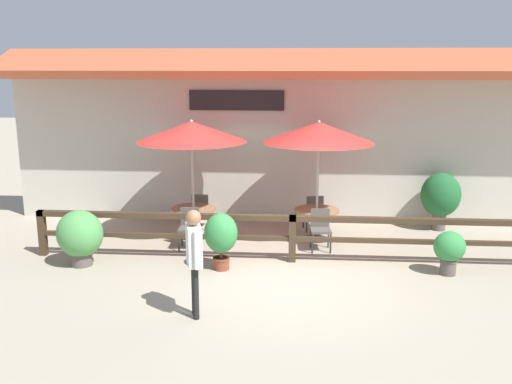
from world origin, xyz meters
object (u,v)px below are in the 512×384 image
Objects in this scene: potted_plant_small_flowering at (80,235)px; pedestrian at (194,249)px; chair_near_streetside at (189,226)px; potted_plant_tall_tropical at (441,196)px; patio_umbrella_near at (191,132)px; patio_umbrella_middle at (319,132)px; potted_plant_broad_leaf at (449,249)px; dining_table_middle at (317,215)px; chair_near_wallside at (202,209)px; chair_middle_streetside at (320,227)px; chair_middle_wallside at (314,211)px; potted_plant_corner_fern at (221,236)px; dining_table_near at (194,214)px.

potted_plant_small_flowering is 0.64× the size of pedestrian.
chair_near_streetside is 5.94m from potted_plant_tall_tropical.
chair_near_streetside is at bearing -86.61° from patio_umbrella_near.
potted_plant_small_flowering is at bearing -156.26° from patio_umbrella_middle.
dining_table_middle is at bearing 140.60° from potted_plant_broad_leaf.
dining_table_middle is (0.00, 0.00, -1.86)m from patio_umbrella_middle.
chair_near_wallside is 0.50× the size of pedestrian.
patio_umbrella_near is at bearing 159.78° from potted_plant_broad_leaf.
potted_plant_tall_tropical is at bearing -169.55° from chair_near_wallside.
chair_middle_wallside is at bearing 90.30° from chair_middle_streetside.
potted_plant_tall_tropical is (4.79, 3.05, 0.15)m from potted_plant_corner_fern.
potted_plant_broad_leaf is (2.46, -2.68, 0.00)m from chair_middle_wallside.
potted_plant_tall_tropical is at bearing 18.99° from patio_umbrella_middle.
patio_umbrella_near is 2.41× the size of potted_plant_small_flowering.
potted_plant_small_flowering is at bearing -158.06° from potted_plant_tall_tropical.
potted_plant_tall_tropical is at bearing 21.94° from potted_plant_small_flowering.
potted_plant_corner_fern reaches higher than chair_middle_streetside.
potted_plant_tall_tropical reaches higher than potted_plant_small_flowering.
patio_umbrella_middle is (2.72, 0.80, 1.93)m from chair_near_streetside.
chair_middle_streetside is at bearing -84.70° from dining_table_middle.
pedestrian is (-1.93, -4.85, 0.62)m from chair_middle_wallside.
dining_table_near is at bearing 91.26° from chair_near_streetside.
chair_near_streetside is at bearing 32.92° from potted_plant_small_flowering.
chair_near_wallside is at bearing 85.57° from dining_table_near.
potted_plant_broad_leaf is 0.61× the size of potted_plant_tall_tropical.
dining_table_near is 1.16× the size of chair_middle_wallside.
pedestrian is (-1.98, -4.15, -1.31)m from patio_umbrella_middle.
potted_plant_small_flowering is (-4.58, -2.74, 0.12)m from chair_middle_wallside.
patio_umbrella_near reaches higher than potted_plant_small_flowering.
patio_umbrella_near reaches higher than chair_near_streetside.
dining_table_near is at bearing 180.00° from patio_umbrella_near.
patio_umbrella_near reaches higher than potted_plant_broad_leaf.
dining_table_near is at bearing 92.39° from chair_near_wallside.
potted_plant_corner_fern is at bearing 160.19° from pedestrian.
pedestrian reaches higher than potted_plant_tall_tropical.
pedestrian is at bearing -115.48° from patio_umbrella_middle.
patio_umbrella_near is 1.00× the size of patio_umbrella_middle.
chair_middle_wallside is (-0.05, 0.70, -1.93)m from patio_umbrella_middle.
potted_plant_tall_tropical is at bearing 119.70° from pedestrian.
chair_middle_wallside is (2.72, 0.77, -0.07)m from dining_table_near.
potted_plant_small_flowering is at bearing -133.58° from dining_table_near.
chair_middle_wallside is at bearing 141.56° from pedestrian.
chair_middle_wallside is at bearing -172.13° from chair_near_wallside.
potted_plant_corner_fern reaches higher than potted_plant_broad_leaf.
patio_umbrella_middle is 1.55× the size of pedestrian.
chair_near_streetside is 1.00× the size of chair_middle_streetside.
patio_umbrella_middle is at bearing 90.92° from chair_middle_streetside.
dining_table_near is 0.73× the size of potted_plant_tall_tropical.
dining_table_middle is 1.20× the size of potted_plant_broad_leaf.
potted_plant_corner_fern is at bearing 45.04° from chair_middle_wallside.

